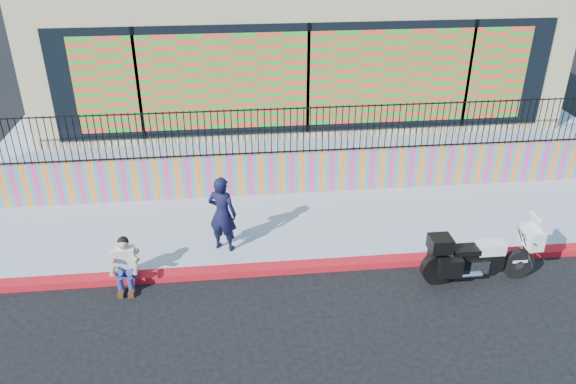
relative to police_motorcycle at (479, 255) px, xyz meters
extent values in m
plane|color=black|center=(-2.78, 0.71, -0.60)|extent=(90.00, 90.00, 0.00)
cube|color=#B0110C|center=(-2.78, 0.71, -0.52)|extent=(16.00, 0.30, 0.15)
cube|color=#939EB1|center=(-2.78, 2.36, -0.52)|extent=(16.00, 3.00, 0.15)
cube|color=#E43C7F|center=(-2.78, 3.96, 0.10)|extent=(16.00, 0.20, 1.10)
cube|color=#939EB1|center=(-2.78, 9.06, 0.03)|extent=(16.00, 10.00, 1.25)
cube|color=tan|center=(-2.78, 8.86, 2.65)|extent=(14.00, 8.00, 4.00)
cube|color=black|center=(-2.78, 4.84, 2.25)|extent=(12.60, 0.04, 2.80)
cube|color=#EA4F34|center=(-2.78, 4.81, 2.25)|extent=(11.48, 0.02, 2.40)
cylinder|color=black|center=(0.87, 0.00, -0.28)|extent=(0.64, 0.14, 0.64)
cylinder|color=black|center=(-0.78, 0.00, -0.28)|extent=(0.64, 0.14, 0.64)
cube|color=black|center=(0.04, 0.00, -0.11)|extent=(0.92, 0.27, 0.33)
cube|color=silver|center=(0.00, 0.00, -0.21)|extent=(0.39, 0.33, 0.29)
cube|color=silver|center=(0.22, 0.00, 0.16)|extent=(0.54, 0.31, 0.23)
cube|color=black|center=(-0.30, 0.00, 0.14)|extent=(0.54, 0.33, 0.12)
cube|color=silver|center=(1.05, 0.00, 0.35)|extent=(0.29, 0.51, 0.41)
cube|color=silver|center=(1.09, 0.00, 0.67)|extent=(0.18, 0.45, 0.33)
cube|color=black|center=(-0.83, 0.00, 0.33)|extent=(0.43, 0.41, 0.29)
cube|color=black|center=(-0.69, -0.29, -0.06)|extent=(0.47, 0.18, 0.39)
cube|color=black|center=(-0.69, 0.29, -0.06)|extent=(0.47, 0.18, 0.39)
cube|color=silver|center=(0.87, 0.00, -0.18)|extent=(0.31, 0.16, 0.06)
imported|color=black|center=(-5.05, 1.49, 0.41)|extent=(0.73, 0.62, 1.71)
cube|color=navy|center=(-6.97, 0.70, -0.36)|extent=(0.36, 0.28, 0.18)
cube|color=silver|center=(-6.97, 0.66, -0.01)|extent=(0.38, 0.27, 0.54)
sphere|color=tan|center=(-6.97, 0.62, 0.35)|extent=(0.21, 0.21, 0.21)
cube|color=#472814|center=(-7.07, 0.26, -0.55)|extent=(0.11, 0.26, 0.10)
cube|color=#472814|center=(-6.87, 0.26, -0.55)|extent=(0.11, 0.26, 0.10)
camera|label=1|loc=(-4.78, -8.84, 6.28)|focal=35.00mm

